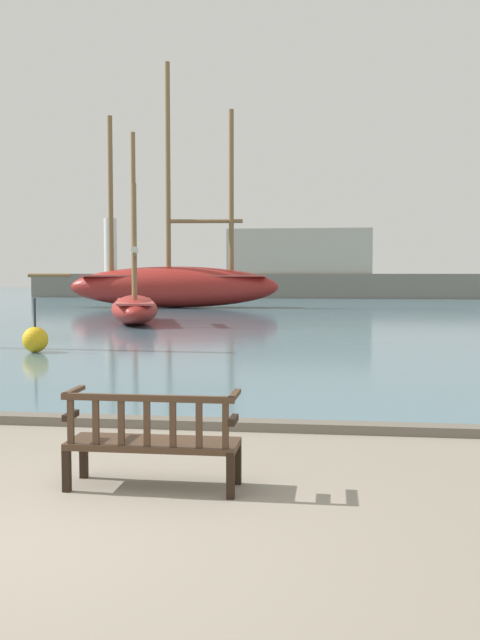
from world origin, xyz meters
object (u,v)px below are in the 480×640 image
sailboat_far_starboard (135,305)px  channel_buoy (35,339)px  sailboat_nearest_port (174,284)px  park_bench (152,439)px

sailboat_far_starboard → channel_buoy: 10.02m
sailboat_nearest_port → channel_buoy: (1.59, -22.19, -1.00)m
channel_buoy → park_bench: bearing=-61.2°
park_bench → sailboat_far_starboard: bearing=106.3°
sailboat_far_starboard → sailboat_nearest_port: sailboat_nearest_port is taller
channel_buoy → sailboat_far_starboard: bearing=92.1°
park_bench → channel_buoy: (-5.52, 10.06, -0.07)m
sailboat_far_starboard → park_bench: bearing=-73.7°
park_bench → sailboat_nearest_port: sailboat_nearest_port is taller
park_bench → sailboat_nearest_port: size_ratio=0.11×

